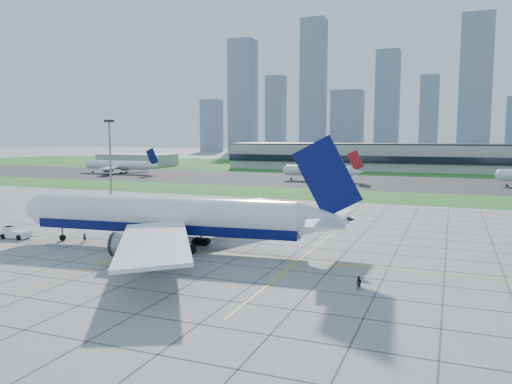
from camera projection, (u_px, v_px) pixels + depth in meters
ground at (204, 249)px, 88.40m from camera, size 1400.00×1400.00×0.00m
grass_median at (325, 194)px, 171.63m from camera, size 700.00×35.00×0.04m
asphalt_taxiway at (354, 181)px, 222.49m from camera, size 700.00×75.00×0.04m
grass_far at (385, 167)px, 324.21m from camera, size 700.00×145.00×0.04m
apron_markings at (232, 237)px, 98.50m from camera, size 120.00×130.00×0.03m
terminal at (452, 158)px, 285.54m from camera, size 260.00×43.00×15.80m
service_block at (137, 160)px, 340.42m from camera, size 50.00×25.00×8.00m
light_mast at (110, 147)px, 172.21m from camera, size 2.50×2.50×25.60m
city_skyline at (408, 102)px, 565.91m from camera, size 523.00×32.40×160.00m
airliner at (168, 217)px, 89.00m from camera, size 64.02×64.59×20.16m
pushback_tug at (14, 233)px, 97.72m from camera, size 8.28×3.35×2.28m
crew_near at (85, 237)px, 94.21m from camera, size 0.76×0.78×1.80m
crew_far at (359, 283)px, 64.65m from camera, size 1.12×1.05×1.83m
distant_jet_0 at (119, 165)px, 269.63m from camera, size 44.51×42.66×14.08m
distant_jet_1 at (320, 171)px, 223.87m from camera, size 34.66×42.66×14.08m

